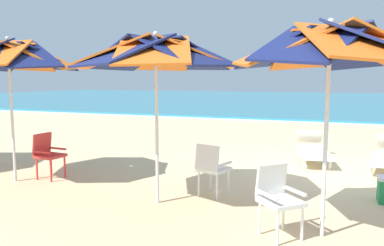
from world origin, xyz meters
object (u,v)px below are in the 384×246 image
at_px(beach_umbrella_0, 330,48).
at_px(plastic_chair_0, 278,196).
at_px(plastic_chair_2, 48,153).
at_px(sun_lounger_1, 313,149).
at_px(plastic_chair_1, 212,167).
at_px(beach_umbrella_2, 9,57).
at_px(beach_umbrella_1, 156,54).

distance_m(beach_umbrella_0, plastic_chair_0, 1.83).
distance_m(plastic_chair_0, plastic_chair_2, 4.62).
bearing_deg(sun_lounger_1, plastic_chair_1, -112.81).
height_order(plastic_chair_2, sun_lounger_1, plastic_chair_2).
xyz_separation_m(plastic_chair_1, beach_umbrella_2, (-3.71, -0.39, 1.80)).
xyz_separation_m(beach_umbrella_0, beach_umbrella_1, (-2.40, 0.43, 0.01)).
bearing_deg(sun_lounger_1, beach_umbrella_1, -118.09).
bearing_deg(plastic_chair_1, beach_umbrella_2, -174.04).
bearing_deg(beach_umbrella_2, plastic_chair_0, -8.98).
relative_size(plastic_chair_0, beach_umbrella_1, 0.33).
bearing_deg(beach_umbrella_1, beach_umbrella_0, -10.04).
xyz_separation_m(plastic_chair_0, beach_umbrella_2, (-4.90, 0.77, 1.80)).
bearing_deg(beach_umbrella_0, beach_umbrella_2, 173.56).
relative_size(plastic_chair_1, beach_umbrella_2, 0.33).
bearing_deg(beach_umbrella_1, sun_lounger_1, 61.91).
distance_m(plastic_chair_0, plastic_chair_1, 1.67).
relative_size(plastic_chair_2, sun_lounger_1, 0.39).
distance_m(plastic_chair_0, sun_lounger_1, 4.55).
bearing_deg(beach_umbrella_1, beach_umbrella_2, 176.46).
distance_m(plastic_chair_1, sun_lounger_1, 3.67).
bearing_deg(beach_umbrella_0, beach_umbrella_1, 169.96).
bearing_deg(sun_lounger_1, plastic_chair_0, -92.83).
xyz_separation_m(beach_umbrella_0, sun_lounger_1, (-0.29, 4.38, -1.96)).
relative_size(beach_umbrella_1, plastic_chair_1, 2.99).
relative_size(plastic_chair_0, beach_umbrella_2, 0.33).
height_order(beach_umbrella_1, plastic_chair_2, beach_umbrella_1).
height_order(beach_umbrella_0, beach_umbrella_1, beach_umbrella_1).
distance_m(beach_umbrella_2, sun_lounger_1, 6.67).
xyz_separation_m(plastic_chair_2, sun_lounger_1, (4.70, 3.38, -0.22)).
height_order(beach_umbrella_2, plastic_chair_2, beach_umbrella_2).
height_order(plastic_chair_1, beach_umbrella_2, beach_umbrella_2).
bearing_deg(beach_umbrella_1, plastic_chair_0, -17.33).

